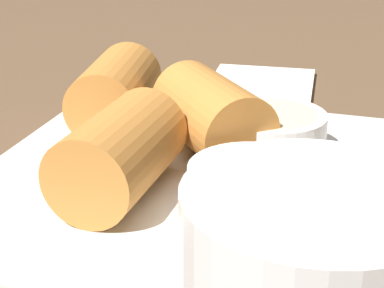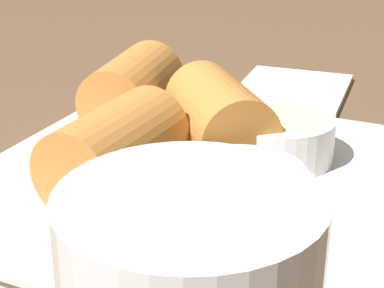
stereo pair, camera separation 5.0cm
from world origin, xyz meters
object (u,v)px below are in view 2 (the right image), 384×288
Objects in this scene: dipping_bowl_far at (279,136)px; napkin at (292,90)px; dipping_bowl_near at (240,193)px; serving_plate at (192,185)px.

napkin is (-18.34, -4.32, -2.81)cm from dipping_bowl_far.
dipping_bowl_far is at bearing -176.33° from dipping_bowl_near.
dipping_bowl_near is 0.59× the size of napkin.
serving_plate is 3.81× the size of dipping_bowl_far.
serving_plate is 23.15cm from napkin.
dipping_bowl_far is (-4.81, 4.22, 2.35)cm from serving_plate.
dipping_bowl_near is at bearing 3.67° from dipping_bowl_far.
dipping_bowl_near is 1.00× the size of dipping_bowl_far.
serving_plate is at bearing -41.28° from dipping_bowl_far.
napkin is at bearing -169.79° from dipping_bowl_near.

